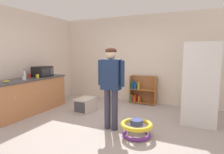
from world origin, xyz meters
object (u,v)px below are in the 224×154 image
Objects in this scene: refrigerator at (200,83)px; banana_bunch at (7,81)px; baby_walker at (137,128)px; red_cup at (29,76)px; clear_bottle at (25,75)px; pet_carrier at (85,105)px; microwave at (43,71)px; green_glass_bottle at (47,72)px; standing_person at (111,81)px; white_cup at (24,78)px; kitchen_counter at (30,95)px; yellow_cup at (37,76)px; bookshelf at (141,91)px.

refrigerator reaches higher than banana_bunch.
red_cup reaches higher than baby_walker.
red_cup is (-0.17, 0.29, -0.05)m from clear_bottle.
baby_walker is 1.09× the size of pet_carrier.
microwave reaches higher than green_glass_bottle.
clear_bottle reaches higher than baby_walker.
standing_person is at bearing -13.11° from microwave.
green_glass_bottle is 0.62m from red_cup.
clear_bottle is at bearing -147.01° from pet_carrier.
white_cup is at bearing 88.05° from banana_bunch.
refrigerator reaches higher than clear_bottle.
refrigerator is at bearing 24.36° from banana_bunch.
standing_person is 6.76× the size of clear_bottle.
pet_carrier is 1.70m from clear_bottle.
microwave is 0.36m from red_cup.
red_cup reaches higher than kitchen_counter.
pet_carrier is at bearing 49.84° from banana_bunch.
microwave reaches higher than white_cup.
banana_bunch is (-3.89, -1.76, 0.04)m from refrigerator.
clear_bottle is 2.59× the size of red_cup.
baby_walker is at bearing 1.48° from white_cup.
refrigerator reaches higher than white_cup.
refrigerator is at bearing 14.89° from kitchen_counter.
clear_bottle is (-2.38, -0.05, -0.01)m from standing_person.
kitchen_counter is at bearing 117.30° from white_cup.
pet_carrier is 1.46m from yellow_cup.
red_cup is at bearing -179.71° from yellow_cup.
banana_bunch is (-2.28, -0.61, -0.08)m from standing_person.
microwave reaches higher than bookshelf.
kitchen_counter is at bearing 176.52° from baby_walker.
refrigerator is at bearing 50.18° from baby_walker.
green_glass_bottle is (-0.24, 1.46, 0.07)m from banana_bunch.
standing_person reaches higher than baby_walker.
refrigerator is at bearing 12.39° from red_cup.
refrigerator is 4.05m from microwave.
green_glass_bottle reaches higher than baby_walker.
yellow_cup is (-2.25, 0.24, -0.06)m from standing_person.
yellow_cup reaches higher than kitchen_counter.
refrigerator is 3.71× the size of microwave.
microwave is at bearing 166.89° from standing_person.
white_cup is at bearing -161.20° from refrigerator.
red_cup reaches higher than pet_carrier.
banana_bunch is at bearing -91.86° from yellow_cup.
green_glass_bottle reaches higher than yellow_cup.
yellow_cup reaches higher than pet_carrier.
baby_walker is at bearing -6.10° from red_cup.
bookshelf is 2.97m from microwave.
microwave reaches higher than pet_carrier.
banana_bunch is 0.64× the size of green_glass_bottle.
kitchen_counter is at bearing 99.47° from banana_bunch.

